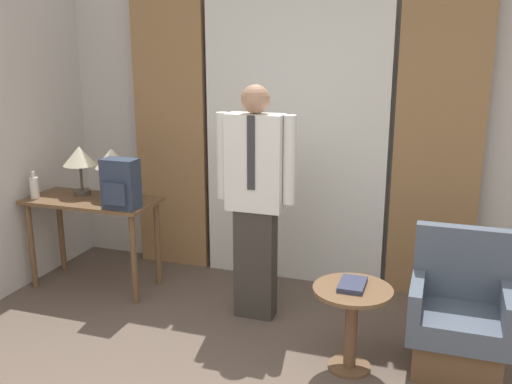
{
  "coord_description": "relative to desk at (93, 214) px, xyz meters",
  "views": [
    {
      "loc": [
        1.22,
        -1.82,
        2.07
      ],
      "look_at": [
        -0.02,
        1.88,
        1.03
      ],
      "focal_mm": 40.0,
      "sensor_mm": 36.0,
      "label": 1
    }
  ],
  "objects": [
    {
      "name": "bottle_near_edge",
      "position": [
        -0.47,
        -0.13,
        0.23
      ],
      "size": [
        0.07,
        0.07,
        0.23
      ],
      "color": "silver",
      "rests_on": "desk"
    },
    {
      "name": "armchair",
      "position": [
        2.96,
        -0.37,
        -0.32
      ],
      "size": [
        0.62,
        0.55,
        0.9
      ],
      "color": "brown",
      "rests_on": "ground_plane"
    },
    {
      "name": "desk",
      "position": [
        0.0,
        0.0,
        0.0
      ],
      "size": [
        1.11,
        0.52,
        0.78
      ],
      "color": "brown",
      "rests_on": "ground_plane"
    },
    {
      "name": "curtain_drape_left",
      "position": [
        0.4,
        0.71,
        0.64
      ],
      "size": [
        0.68,
        0.06,
        2.58
      ],
      "color": "#997047",
      "rests_on": "ground_plane"
    },
    {
      "name": "book",
      "position": [
        2.3,
        -0.59,
        -0.07
      ],
      "size": [
        0.16,
        0.25,
        0.03
      ],
      "color": "#2D334C",
      "rests_on": "side_table"
    },
    {
      "name": "side_table",
      "position": [
        2.31,
        -0.61,
        -0.27
      ],
      "size": [
        0.51,
        0.51,
        0.57
      ],
      "color": "brown",
      "rests_on": "ground_plane"
    },
    {
      "name": "table_lamp_right",
      "position": [
        0.16,
        0.1,
        0.45
      ],
      "size": [
        0.28,
        0.28,
        0.42
      ],
      "color": "#4C4238",
      "rests_on": "desk"
    },
    {
      "name": "person",
      "position": [
        1.49,
        -0.09,
        0.33
      ],
      "size": [
        0.6,
        0.21,
        1.78
      ],
      "color": "#38332D",
      "rests_on": "ground_plane"
    },
    {
      "name": "table_lamp_left",
      "position": [
        -0.16,
        0.1,
        0.45
      ],
      "size": [
        0.28,
        0.28,
        0.42
      ],
      "color": "#4C4238",
      "rests_on": "desk"
    },
    {
      "name": "curtain_sheer_center",
      "position": [
        1.57,
        0.71,
        0.64
      ],
      "size": [
        1.58,
        0.06,
        2.58
      ],
      "color": "white",
      "rests_on": "ground_plane"
    },
    {
      "name": "backpack",
      "position": [
        0.39,
        -0.15,
        0.33
      ],
      "size": [
        0.28,
        0.19,
        0.4
      ],
      "color": "#2D384C",
      "rests_on": "desk"
    },
    {
      "name": "wall_back",
      "position": [
        1.57,
        0.84,
        0.7
      ],
      "size": [
        10.0,
        0.06,
        2.7
      ],
      "color": "beige",
      "rests_on": "ground_plane"
    },
    {
      "name": "curtain_drape_right",
      "position": [
        2.73,
        0.71,
        0.64
      ],
      "size": [
        0.68,
        0.06,
        2.58
      ],
      "color": "#997047",
      "rests_on": "ground_plane"
    }
  ]
}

